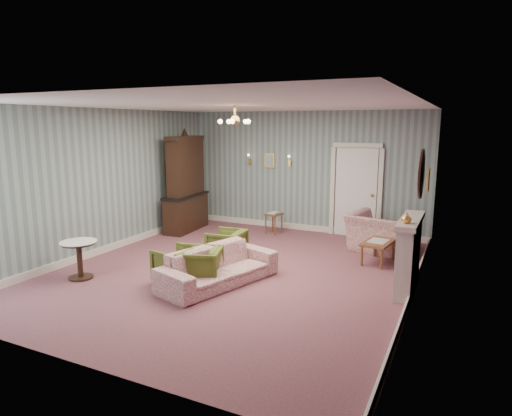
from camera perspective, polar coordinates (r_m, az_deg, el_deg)
The scene contains 27 objects.
floor at distance 7.99m, azimuth -2.56°, elevation -8.15°, with size 7.00×7.00×0.00m, color #824C53.
ceiling at distance 7.57m, azimuth -2.75°, elevation 13.12°, with size 7.00×7.00×0.00m, color white.
wall_back at distance 10.83m, azimuth 6.16°, elevation 4.67°, with size 6.00×6.00×0.00m, color slate.
wall_front at distance 4.91m, azimuth -22.39°, elevation -3.46°, with size 6.00×6.00×0.00m, color slate.
wall_left at distance 9.43m, azimuth -18.96°, elevation 3.25°, with size 7.00×7.00×0.00m, color slate.
wall_right at distance 6.78m, azimuth 20.31°, elevation 0.43°, with size 7.00×7.00×0.00m, color slate.
wall_right_floral at distance 6.78m, azimuth 20.18°, elevation 0.44°, with size 7.00×7.00×0.00m, color #A65376.
door at distance 10.48m, azimuth 12.77°, elevation 2.22°, with size 1.12×0.12×2.16m, color white, non-canonical shape.
olive_chair_a at distance 7.45m, azimuth -10.06°, elevation -7.03°, with size 0.64×0.60×0.66m, color #545F21.
olive_chair_b at distance 7.29m, azimuth -7.29°, elevation -7.25°, with size 0.67×0.63×0.69m, color #545F21.
olive_chair_c at distance 8.53m, azimuth -3.81°, elevation -4.60°, with size 0.64×0.60×0.66m, color #545F21.
sofa_chintz at distance 7.28m, azimuth -4.85°, elevation -6.73°, with size 2.07×0.60×0.81m, color #933B4C.
wingback_chair at distance 9.43m, azimuth 15.78°, elevation -2.27°, with size 1.21×0.78×1.05m, color #933B4C.
dresser at distance 10.91m, azimuth -9.10°, elevation 3.45°, with size 0.51×1.47×2.45m, color black, non-canonical shape.
fireplace at distance 7.37m, azimuth 19.09°, elevation -5.65°, with size 0.30×1.40×1.16m, color beige, non-canonical shape.
mantel_vase at distance 6.83m, azimuth 18.86°, elevation -1.25°, with size 0.15×0.15×0.15m, color gold.
oval_mirror at distance 7.12m, azimuth 20.51°, elevation 4.14°, with size 0.04×0.76×0.84m, color white, non-canonical shape.
framed_print at distance 8.49m, azimuth 21.33°, elevation 3.34°, with size 0.04×0.34×0.42m, color gold, non-canonical shape.
coffee_table at distance 8.71m, azimuth 15.46°, elevation -5.46°, with size 0.46×0.83×0.43m, color brown, non-canonical shape.
side_table_black at distance 8.97m, azimuth 18.83°, elevation -4.67°, with size 0.39×0.39×0.58m, color black, non-canonical shape.
pedestal_table at distance 8.09m, azimuth -21.79°, elevation -6.23°, with size 0.60×0.60×0.66m, color black, non-canonical shape.
nesting_table at distance 10.59m, azimuth 2.31°, elevation -1.89°, with size 0.32×0.41×0.54m, color brown, non-canonical shape.
gilt_mirror_back at distance 11.10m, azimuth 1.71°, elevation 6.17°, with size 0.28×0.06×0.36m, color gold, non-canonical shape.
sconce_left at distance 11.32m, azimuth -0.89°, elevation 6.26°, with size 0.16×0.12×0.30m, color gold, non-canonical shape.
sconce_right at distance 10.87m, azimuth 4.34°, elevation 6.05°, with size 0.16×0.12×0.30m, color gold, non-canonical shape.
chandelier at distance 7.56m, azimuth -2.73°, elevation 11.07°, with size 0.56×0.56×0.36m, color gold, non-canonical shape.
burgundy_cushion at distance 9.30m, azimuth 15.30°, elevation -2.72°, with size 0.38×0.10×0.38m, color maroon.
Camera 1 is at (3.58, -6.66, 2.59)m, focal length 31.00 mm.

